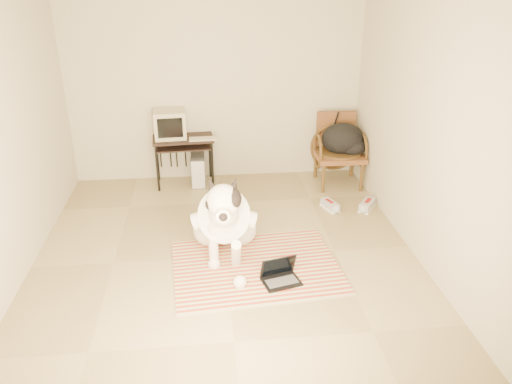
{
  "coord_description": "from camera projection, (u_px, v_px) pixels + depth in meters",
  "views": [
    {
      "loc": [
        -0.16,
        -4.52,
        2.83
      ],
      "look_at": [
        0.32,
        0.01,
        0.73
      ],
      "focal_mm": 35.0,
      "sensor_mm": 36.0,
      "label": 1
    }
  ],
  "objects": [
    {
      "name": "rattan_chair",
      "position": [
        338.0,
        150.0,
        6.88
      ],
      "size": [
        0.65,
        0.63,
        0.97
      ],
      "color": "brown",
      "rests_on": "floor"
    },
    {
      "name": "laptop",
      "position": [
        280.0,
        275.0,
        4.83
      ],
      "size": [
        0.41,
        0.34,
        0.25
      ],
      "color": "black",
      "rests_on": "rug"
    },
    {
      "name": "wall_right",
      "position": [
        426.0,
        128.0,
        4.91
      ],
      "size": [
        0.0,
        4.5,
        4.5
      ],
      "primitive_type": "plane",
      "rotation": [
        1.57,
        0.0,
        -1.57
      ],
      "color": "#BDB49B",
      "rests_on": "floor"
    },
    {
      "name": "desk_keyboard",
      "position": [
        203.0,
        139.0,
        6.68
      ],
      "size": [
        0.38,
        0.15,
        0.02
      ],
      "primitive_type": "cube",
      "rotation": [
        0.0,
        0.0,
        0.04
      ],
      "color": "#AEA488",
      "rests_on": "computer_desk"
    },
    {
      "name": "floor",
      "position": [
        226.0,
        257.0,
        5.28
      ],
      "size": [
        4.5,
        4.5,
        0.0
      ],
      "primitive_type": "plane",
      "color": "#98875D",
      "rests_on": "ground"
    },
    {
      "name": "pc_tower",
      "position": [
        198.0,
        169.0,
        6.97
      ],
      "size": [
        0.19,
        0.45,
        0.42
      ],
      "color": "#464548",
      "rests_on": "floor"
    },
    {
      "name": "backpack",
      "position": [
        345.0,
        140.0,
        6.77
      ],
      "size": [
        0.6,
        0.48,
        0.43
      ],
      "color": "black",
      "rests_on": "rattan_chair"
    },
    {
      "name": "wall_front",
      "position": [
        241.0,
        265.0,
        2.69
      ],
      "size": [
        4.5,
        0.0,
        4.5
      ],
      "primitive_type": "plane",
      "rotation": [
        -1.57,
        0.0,
        0.0
      ],
      "color": "#BDB49B",
      "rests_on": "floor"
    },
    {
      "name": "wall_left",
      "position": [
        3.0,
        142.0,
        4.53
      ],
      "size": [
        0.0,
        4.5,
        4.5
      ],
      "primitive_type": "plane",
      "rotation": [
        1.57,
        0.0,
        1.57
      ],
      "color": "#BDB49B",
      "rests_on": "floor"
    },
    {
      "name": "sneaker_left",
      "position": [
        330.0,
        206.0,
        6.29
      ],
      "size": [
        0.21,
        0.32,
        0.1
      ],
      "color": "white",
      "rests_on": "floor"
    },
    {
      "name": "wall_back",
      "position": [
        215.0,
        83.0,
        6.75
      ],
      "size": [
        4.5,
        0.0,
        4.5
      ],
      "primitive_type": "plane",
      "rotation": [
        1.57,
        0.0,
        0.0
      ],
      "color": "#BDB49B",
      "rests_on": "floor"
    },
    {
      "name": "dog",
      "position": [
        225.0,
        220.0,
        5.16
      ],
      "size": [
        0.69,
        1.45,
        1.04
      ],
      "color": "white",
      "rests_on": "rug"
    },
    {
      "name": "computer_desk",
      "position": [
        183.0,
        145.0,
        6.79
      ],
      "size": [
        0.84,
        0.51,
        0.68
      ],
      "color": "black",
      "rests_on": "floor"
    },
    {
      "name": "crt_monitor",
      "position": [
        170.0,
        124.0,
        6.71
      ],
      "size": [
        0.45,
        0.43,
        0.37
      ],
      "color": "#AEA488",
      "rests_on": "computer_desk"
    },
    {
      "name": "sneaker_right",
      "position": [
        367.0,
        205.0,
        6.29
      ],
      "size": [
        0.29,
        0.33,
        0.11
      ],
      "color": "white",
      "rests_on": "floor"
    },
    {
      "name": "rug",
      "position": [
        256.0,
        267.0,
        5.09
      ],
      "size": [
        1.76,
        1.41,
        0.02
      ],
      "color": "red",
      "rests_on": "floor"
    }
  ]
}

